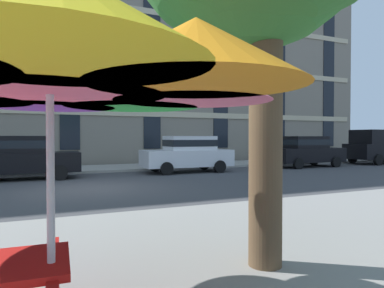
# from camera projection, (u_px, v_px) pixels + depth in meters

# --- Properties ---
(ground_plane) EXTENTS (120.00, 120.00, 0.00)m
(ground_plane) POSITION_uv_depth(u_px,v_px,m) (90.00, 189.00, 11.42)
(ground_plane) COLOR #424244
(sidewalk_far) EXTENTS (56.00, 3.60, 0.12)m
(sidewalk_far) POSITION_uv_depth(u_px,v_px,m) (73.00, 169.00, 17.65)
(sidewalk_far) COLOR #9E998E
(sidewalk_far) RESTS_ON ground
(apartment_building) EXTENTS (44.19, 12.08, 19.20)m
(apartment_building) POSITION_uv_depth(u_px,v_px,m) (63.00, 30.00, 24.96)
(apartment_building) COLOR gray
(apartment_building) RESTS_ON ground
(sedan_black) EXTENTS (4.40, 1.98, 1.78)m
(sedan_black) POSITION_uv_depth(u_px,v_px,m) (21.00, 156.00, 13.90)
(sedan_black) COLOR black
(sedan_black) RESTS_ON ground
(sedan_white) EXTENTS (4.40, 1.98, 1.78)m
(sedan_white) POSITION_uv_depth(u_px,v_px,m) (188.00, 153.00, 16.85)
(sedan_white) COLOR silver
(sedan_white) RESTS_ON ground
(sedan_black_midblock) EXTENTS (4.40, 1.98, 1.78)m
(sedan_black_midblock) POSITION_uv_depth(u_px,v_px,m) (306.00, 151.00, 19.84)
(sedan_black_midblock) COLOR black
(sedan_black_midblock) RESTS_ON ground
(pickup_black) EXTENTS (5.10, 2.12, 2.20)m
(pickup_black) POSITION_uv_depth(u_px,v_px,m) (380.00, 148.00, 22.30)
(pickup_black) COLOR black
(pickup_black) RESTS_ON ground
(patio_umbrella) EXTENTS (3.79, 3.79, 2.57)m
(patio_umbrella) POSITION_uv_depth(u_px,v_px,m) (50.00, 65.00, 2.58)
(patio_umbrella) COLOR silver
(patio_umbrella) RESTS_ON ground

